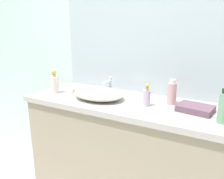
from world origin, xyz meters
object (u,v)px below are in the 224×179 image
object	(u,v)px
sink_basin	(98,94)
lotion_bottle	(172,93)
perfume_bottle	(55,83)
candle_jar	(73,91)
spray_can	(224,107)
soap_dispenser	(147,97)
folded_hand_towel	(195,108)

from	to	relation	value
sink_basin	lotion_bottle	distance (m)	0.54
sink_basin	lotion_bottle	bearing A→B (deg)	15.67
perfume_bottle	candle_jar	size ratio (longest dim) A/B	4.20
sink_basin	spray_can	size ratio (longest dim) A/B	2.01
lotion_bottle	spray_can	distance (m)	0.40
soap_dispenser	candle_jar	distance (m)	0.66
perfume_bottle	folded_hand_towel	xyz separation A→B (m)	(1.11, 0.10, -0.06)
sink_basin	folded_hand_towel	size ratio (longest dim) A/B	1.87
sink_basin	folded_hand_towel	bearing A→B (deg)	5.54
perfume_bottle	folded_hand_towel	world-z (taller)	perfume_bottle
soap_dispenser	candle_jar	xyz separation A→B (m)	(-0.66, 0.02, -0.05)
soap_dispenser	spray_can	distance (m)	0.49
soap_dispenser	lotion_bottle	world-z (taller)	lotion_bottle
sink_basin	lotion_bottle	size ratio (longest dim) A/B	2.27
soap_dispenser	folded_hand_towel	distance (m)	0.32
lotion_bottle	perfume_bottle	size ratio (longest dim) A/B	0.90
lotion_bottle	candle_jar	distance (m)	0.81
sink_basin	candle_jar	distance (m)	0.28
lotion_bottle	perfume_bottle	distance (m)	0.95
perfume_bottle	soap_dispenser	bearing A→B (deg)	3.70
lotion_bottle	spray_can	bearing A→B (deg)	-29.34
spray_can	sink_basin	bearing A→B (deg)	176.85
sink_basin	perfume_bottle	bearing A→B (deg)	-175.51
spray_can	candle_jar	bearing A→B (deg)	175.79
sink_basin	soap_dispenser	bearing A→B (deg)	2.86
sink_basin	perfume_bottle	distance (m)	0.41
folded_hand_towel	spray_can	bearing A→B (deg)	-34.52
perfume_bottle	spray_can	world-z (taller)	spray_can
sink_basin	perfume_bottle	world-z (taller)	perfume_bottle
perfume_bottle	lotion_bottle	bearing A→B (deg)	10.86
soap_dispenser	folded_hand_towel	world-z (taller)	soap_dispenser
spray_can	folded_hand_towel	xyz separation A→B (m)	(-0.17, 0.12, -0.07)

